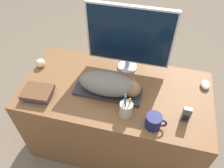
# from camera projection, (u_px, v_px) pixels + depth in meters

# --- Properties ---
(desk) EXTENTS (1.34, 0.68, 0.70)m
(desk) POSITION_uv_depth(u_px,v_px,m) (115.00, 117.00, 1.80)
(desk) COLOR brown
(desk) RESTS_ON ground_plane
(keyboard) EXTENTS (0.47, 0.16, 0.02)m
(keyboard) POSITION_uv_depth(u_px,v_px,m) (108.00, 92.00, 1.51)
(keyboard) COLOR #2D2D33
(keyboard) RESTS_ON desk
(cat) EXTENTS (0.42, 0.19, 0.14)m
(cat) POSITION_uv_depth(u_px,v_px,m) (110.00, 84.00, 1.45)
(cat) COLOR #66605B
(cat) RESTS_ON keyboard
(monitor) EXTENTS (0.60, 0.15, 0.51)m
(monitor) POSITION_uv_depth(u_px,v_px,m) (129.00, 37.00, 1.49)
(monitor) COLOR #B7B7BC
(monitor) RESTS_ON desk
(computer_mouse) EXTENTS (0.06, 0.09, 0.04)m
(computer_mouse) POSITION_uv_depth(u_px,v_px,m) (205.00, 85.00, 1.55)
(computer_mouse) COLOR silver
(computer_mouse) RESTS_ON desk
(coffee_mug) EXTENTS (0.13, 0.10, 0.10)m
(coffee_mug) POSITION_uv_depth(u_px,v_px,m) (154.00, 122.00, 1.30)
(coffee_mug) COLOR #141947
(coffee_mug) RESTS_ON desk
(pen_cup) EXTENTS (0.08, 0.08, 0.20)m
(pen_cup) POSITION_uv_depth(u_px,v_px,m) (126.00, 109.00, 1.35)
(pen_cup) COLOR #B2A893
(pen_cup) RESTS_ON desk
(baseball) EXTENTS (0.07, 0.07, 0.07)m
(baseball) POSITION_uv_depth(u_px,v_px,m) (41.00, 63.00, 1.69)
(baseball) COLOR beige
(baseball) RESTS_ON desk
(phone) EXTENTS (0.05, 0.03, 0.12)m
(phone) POSITION_uv_depth(u_px,v_px,m) (186.00, 115.00, 1.32)
(phone) COLOR #4C4C51
(phone) RESTS_ON desk
(book_stack) EXTENTS (0.21, 0.17, 0.06)m
(book_stack) POSITION_uv_depth(u_px,v_px,m) (38.00, 93.00, 1.48)
(book_stack) COLOR navy
(book_stack) RESTS_ON desk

